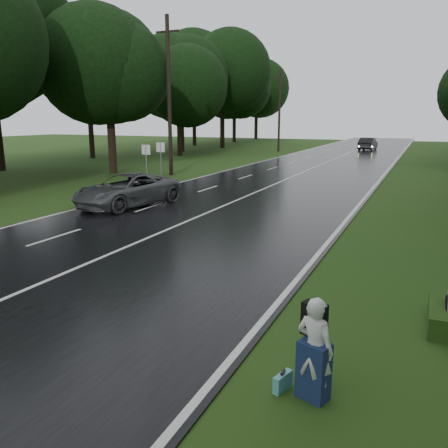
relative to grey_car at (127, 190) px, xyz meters
The scene contains 14 objects.
ground 8.86m from the grey_car, 61.97° to the right, with size 160.00×160.00×0.00m, color #244213.
road 12.91m from the grey_car, 71.23° to the left, with size 12.00×140.00×0.04m, color black.
lane_center 12.91m from the grey_car, 71.23° to the left, with size 0.12×140.00×0.01m, color silver.
grey_car is the anchor object (origin of this frame).
far_car 43.92m from the grey_car, 82.65° to the left, with size 1.69×4.86×1.60m, color black.
hitchhiker 15.99m from the grey_car, 44.19° to the right, with size 0.68×0.65×1.61m.
suitcase 15.68m from the grey_car, 45.39° to the right, with size 0.11×0.39×0.27m, color #56A1A8.
utility_pole_mid 12.10m from the grey_car, 111.12° to the left, with size 1.80×0.28×10.95m, color black, non-canonical shape.
utility_pole_far 37.52m from the grey_car, 96.66° to the left, with size 1.80×0.28×9.76m, color black, non-canonical shape.
road_sign_a 6.95m from the grey_car, 116.21° to the left, with size 0.60×0.10×2.49m, color white, non-canonical shape.
road_sign_b 8.47m from the grey_car, 111.21° to the left, with size 0.61×0.10×2.55m, color white, non-canonical shape.
tree_left_d 13.71m from the grey_car, 130.56° to the left, with size 8.81×8.81×13.77m, color black, non-canonical shape.
tree_left_e 29.26m from the grey_car, 114.93° to the left, with size 7.92×7.92×12.37m, color black, non-canonical shape.
tree_left_f 42.70m from the grey_car, 108.46° to the left, with size 11.75×11.75×18.35m, color black, non-canonical shape.
Camera 1 is at (8.55, -9.32, 4.09)m, focal length 35.94 mm.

